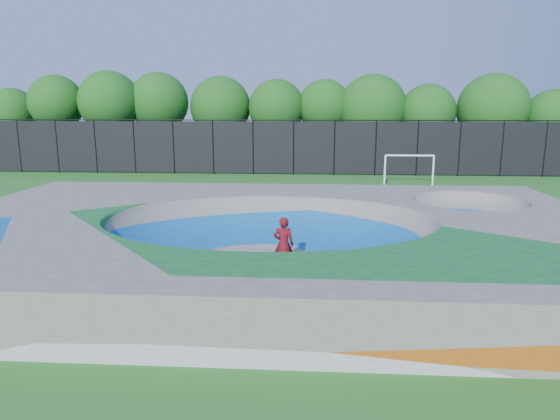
% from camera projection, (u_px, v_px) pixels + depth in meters
% --- Properties ---
extents(ground, '(120.00, 120.00, 0.00)m').
position_uv_depth(ground, '(269.00, 261.00, 16.67)').
color(ground, '#1F621B').
rests_on(ground, ground).
extents(skate_deck, '(22.00, 14.00, 1.50)m').
position_uv_depth(skate_deck, '(269.00, 239.00, 16.52)').
color(skate_deck, gray).
rests_on(skate_deck, ground).
extents(skater, '(0.64, 0.43, 1.73)m').
position_uv_depth(skater, '(284.00, 244.00, 15.47)').
color(skater, red).
rests_on(skater, ground).
extents(skateboard, '(0.80, 0.32, 0.05)m').
position_uv_depth(skateboard, '(284.00, 270.00, 15.65)').
color(skateboard, black).
rests_on(skateboard, ground).
extents(soccer_goal, '(3.12, 0.12, 2.06)m').
position_uv_depth(soccer_goal, '(409.00, 165.00, 31.25)').
color(soccer_goal, white).
rests_on(soccer_goal, ground).
extents(fence, '(48.09, 0.09, 4.04)m').
position_uv_depth(fence, '(294.00, 146.00, 36.74)').
color(fence, black).
rests_on(fence, ground).
extents(treeline, '(51.99, 7.22, 7.85)m').
position_uv_depth(treeline, '(285.00, 108.00, 41.06)').
color(treeline, '#3F311F').
rests_on(treeline, ground).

